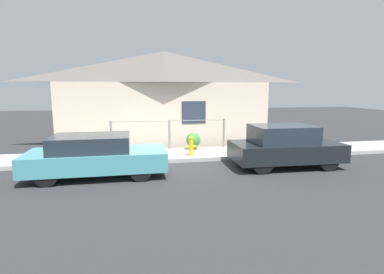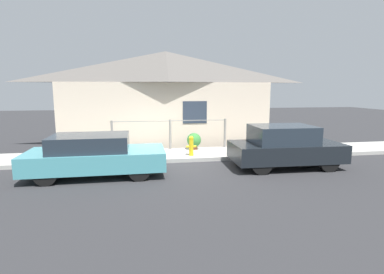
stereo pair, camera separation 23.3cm
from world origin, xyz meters
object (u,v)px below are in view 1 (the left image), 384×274
object	(u,v)px
car_left	(96,155)
fire_hydrant	(191,145)
potted_plant_near_hydrant	(193,141)
car_right	(285,146)

from	to	relation	value
car_left	fire_hydrant	size ratio (longest dim) A/B	5.45
fire_hydrant	potted_plant_near_hydrant	world-z (taller)	fire_hydrant
car_left	potted_plant_near_hydrant	bearing A→B (deg)	37.66
fire_hydrant	car_right	bearing A→B (deg)	-29.23
car_left	car_right	size ratio (longest dim) A/B	1.12
car_left	fire_hydrant	xyz separation A→B (m)	(3.31, 1.68, -0.11)
car_left	car_right	bearing A→B (deg)	-0.40
car_left	potted_plant_near_hydrant	world-z (taller)	car_left
car_left	potted_plant_near_hydrant	size ratio (longest dim) A/B	5.97
car_right	car_left	bearing A→B (deg)	-178.68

